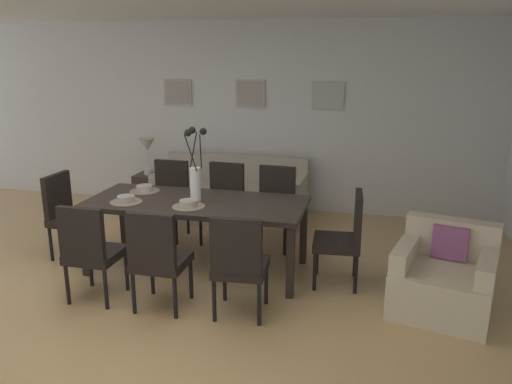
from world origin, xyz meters
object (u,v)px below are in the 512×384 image
at_px(dining_chair_mid_right, 275,203).
at_px(armchair, 444,279).
at_px(centerpiece_vase, 195,173).
at_px(dining_chair_near_left, 90,248).
at_px(framed_picture_center, 250,94).
at_px(side_table, 150,192).
at_px(dining_chair_far_right, 224,199).
at_px(dining_chair_head_west, 68,211).
at_px(bowl_near_right, 144,188).
at_px(sofa, 232,197).
at_px(framed_picture_left, 178,92).
at_px(bowl_far_left, 188,203).
at_px(dining_chair_far_left, 158,255).
at_px(dining_table, 196,207).
at_px(framed_picture_right, 328,95).
at_px(dining_chair_head_east, 345,234).
at_px(bowl_near_left, 126,198).
at_px(table_lamp, 147,148).
at_px(dining_chair_near_right, 169,195).
at_px(dining_chair_mid_left, 239,261).

distance_m(dining_chair_mid_right, armchair, 2.10).
bearing_deg(centerpiece_vase, armchair, -7.47).
relative_size(dining_chair_near_left, framed_picture_center, 2.21).
bearing_deg(dining_chair_mid_right, side_table, 154.91).
distance_m(dining_chair_far_right, centerpiece_vase, 1.02).
bearing_deg(dining_chair_near_left, dining_chair_head_west, 131.85).
relative_size(dining_chair_mid_right, bowl_near_right, 5.41).
relative_size(bowl_near_right, sofa, 0.09).
height_order(framed_picture_left, framed_picture_center, framed_picture_center).
xyz_separation_m(bowl_far_left, framed_picture_center, (-0.00, 2.47, 0.85)).
distance_m(dining_chair_far_left, sofa, 2.69).
distance_m(dining_table, framed_picture_right, 2.67).
relative_size(dining_chair_near_left, framed_picture_left, 2.23).
bearing_deg(framed_picture_center, framed_picture_left, 180.00).
xyz_separation_m(dining_chair_far_right, sofa, (-0.16, 0.89, -0.23)).
bearing_deg(dining_chair_near_left, dining_chair_head_east, 22.14).
bearing_deg(bowl_near_left, bowl_near_right, 90.00).
relative_size(dining_chair_near_left, dining_chair_far_right, 1.00).
distance_m(side_table, armchair, 4.28).
bearing_deg(dining_chair_head_west, bowl_near_left, -15.51).
bearing_deg(dining_chair_far_right, bowl_near_left, -121.67).
relative_size(dining_chair_far_right, bowl_far_left, 5.41).
xyz_separation_m(dining_table, dining_chair_mid_right, (0.64, 0.85, -0.16)).
height_order(dining_chair_head_west, centerpiece_vase, centerpiece_vase).
bearing_deg(bowl_near_left, framed_picture_right, 55.06).
relative_size(table_lamp, framed_picture_left, 1.24).
distance_m(bowl_near_right, framed_picture_center, 2.31).
bearing_deg(centerpiece_vase, framed_picture_center, 90.02).
bearing_deg(dining_table, dining_chair_far_left, -91.71).
xyz_separation_m(table_lamp, armchair, (3.73, -2.09, -0.61)).
relative_size(dining_chair_head_east, centerpiece_vase, 1.25).
height_order(dining_chair_head_east, centerpiece_vase, centerpiece_vase).
distance_m(dining_chair_near_right, armchair, 3.27).
xyz_separation_m(dining_chair_mid_left, framed_picture_left, (-1.75, 3.12, 1.12)).
bearing_deg(dining_chair_head_west, side_table, 85.67).
height_order(dining_chair_far_right, dining_chair_head_west, same).
distance_m(dining_chair_mid_right, bowl_far_left, 1.27).
relative_size(framed_picture_left, framed_picture_right, 0.96).
bearing_deg(table_lamp, dining_chair_head_west, -94.33).
height_order(centerpiece_vase, bowl_far_left, centerpiece_vase).
relative_size(bowl_near_right, framed_picture_right, 0.40).
bearing_deg(armchair, table_lamp, 150.71).
xyz_separation_m(bowl_near_left, framed_picture_center, (0.66, 2.47, 0.85)).
height_order(dining_chair_mid_right, dining_chair_head_east, same).
bearing_deg(framed_picture_left, dining_chair_far_left, -71.83).
relative_size(bowl_far_left, table_lamp, 0.33).
distance_m(dining_chair_near_left, bowl_far_left, 1.00).
distance_m(side_table, table_lamp, 0.63).
xyz_separation_m(side_table, table_lamp, (-0.00, 0.00, 0.63)).
height_order(dining_chair_mid_right, bowl_near_left, dining_chair_mid_right).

